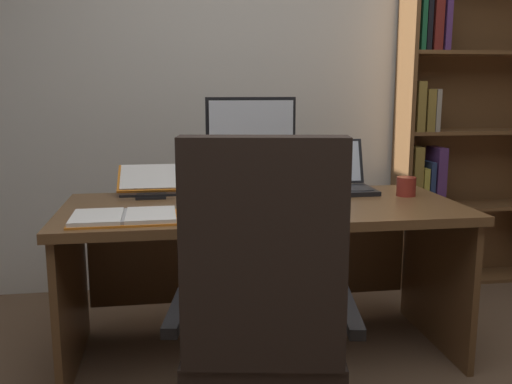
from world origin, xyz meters
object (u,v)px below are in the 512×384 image
computer_mouse (335,205)px  coffee_mug (406,186)px  bookshelf (454,138)px  monitor (251,146)px  reading_stand_with_book (151,181)px  open_binder (124,217)px  desk (260,240)px  pen (207,200)px  laptop (338,180)px  keyboard (265,209)px  office_chair (263,335)px  notepad (203,202)px

computer_mouse → coffee_mug: size_ratio=1.13×
bookshelf → monitor: (-1.36, -0.58, 0.03)m
bookshelf → reading_stand_with_book: size_ratio=5.97×
bookshelf → reading_stand_with_book: bearing=-164.1°
monitor → reading_stand_with_book: (-0.48, 0.05, -0.17)m
coffee_mug → open_binder: bearing=-167.1°
desk → pen: size_ratio=12.64×
reading_stand_with_book → laptop: bearing=-2.7°
bookshelf → open_binder: bookshelf is taller
laptop → reading_stand_with_book: laptop is taller
laptop → pen: size_ratio=2.34×
keyboard → open_binder: size_ratio=1.00×
laptop → pen: bearing=-163.8°
computer_mouse → open_binder: (-0.88, -0.05, -0.01)m
bookshelf → laptop: (-0.91, -0.57, -0.15)m
computer_mouse → reading_stand_with_book: 0.92m
pen → office_chair: bearing=-82.5°
office_chair → monitor: 1.16m
office_chair → coffee_mug: 1.26m
desk → bookshelf: size_ratio=0.92×
pen → coffee_mug: coffee_mug is taller
bookshelf → keyboard: bearing=-143.7°
monitor → notepad: monitor is taller
notepad → bookshelf: bearing=25.4°
bookshelf → notepad: size_ratio=9.11×
keyboard → notepad: size_ratio=2.00×
laptop → monitor: bearing=-178.8°
open_binder → pen: 0.45m
monitor → coffee_mug: bearing=-13.1°
laptop → reading_stand_with_book: bearing=177.3°
desk → monitor: 0.46m
open_binder → pen: bearing=38.1°
monitor → notepad: 0.39m
laptop → office_chair: bearing=-117.9°
keyboard → coffee_mug: (0.73, 0.25, 0.03)m
open_binder → notepad: open_binder is taller
computer_mouse → pen: 0.58m
open_binder → coffee_mug: size_ratio=4.60×
notepad → reading_stand_with_book: bearing=134.2°
bookshelf → notepad: bookshelf is taller
keyboard → notepad: keyboard is taller
notepad → pen: size_ratio=1.50×
open_binder → coffee_mug: bearing=11.9°
keyboard → pen: size_ratio=3.00×
notepad → monitor: bearing=36.8°
monitor → laptop: 0.48m
desk → pen: pen is taller
monitor → laptop: size_ratio=1.43×
laptop → bookshelf: bearing=31.9°
keyboard → open_binder: bearing=-175.0°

